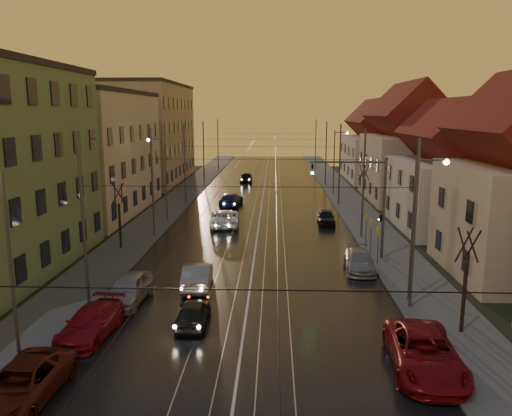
# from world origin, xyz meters

# --- Properties ---
(ground) EXTENTS (160.00, 160.00, 0.00)m
(ground) POSITION_xyz_m (0.00, 0.00, 0.00)
(ground) COLOR black
(ground) RESTS_ON ground
(road) EXTENTS (16.00, 120.00, 0.04)m
(road) POSITION_xyz_m (0.00, 40.00, 0.02)
(road) COLOR black
(road) RESTS_ON ground
(sidewalk_left) EXTENTS (4.00, 120.00, 0.15)m
(sidewalk_left) POSITION_xyz_m (-10.00, 40.00, 0.07)
(sidewalk_left) COLOR #4C4C4C
(sidewalk_left) RESTS_ON ground
(sidewalk_right) EXTENTS (4.00, 120.00, 0.15)m
(sidewalk_right) POSITION_xyz_m (10.00, 40.00, 0.07)
(sidewalk_right) COLOR #4C4C4C
(sidewalk_right) RESTS_ON ground
(tram_rail_0) EXTENTS (0.06, 120.00, 0.03)m
(tram_rail_0) POSITION_xyz_m (-2.20, 40.00, 0.06)
(tram_rail_0) COLOR gray
(tram_rail_0) RESTS_ON road
(tram_rail_1) EXTENTS (0.06, 120.00, 0.03)m
(tram_rail_1) POSITION_xyz_m (-0.77, 40.00, 0.06)
(tram_rail_1) COLOR gray
(tram_rail_1) RESTS_ON road
(tram_rail_2) EXTENTS (0.06, 120.00, 0.03)m
(tram_rail_2) POSITION_xyz_m (0.77, 40.00, 0.06)
(tram_rail_2) COLOR gray
(tram_rail_2) RESTS_ON road
(tram_rail_3) EXTENTS (0.06, 120.00, 0.03)m
(tram_rail_3) POSITION_xyz_m (2.20, 40.00, 0.06)
(tram_rail_3) COLOR gray
(tram_rail_3) RESTS_ON road
(apartment_left_2) EXTENTS (10.00, 20.00, 12.00)m
(apartment_left_2) POSITION_xyz_m (-17.50, 34.00, 6.00)
(apartment_left_2) COLOR beige
(apartment_left_2) RESTS_ON ground
(apartment_left_3) EXTENTS (10.00, 24.00, 14.00)m
(apartment_left_3) POSITION_xyz_m (-17.50, 58.00, 7.00)
(apartment_left_3) COLOR #94855F
(apartment_left_3) RESTS_ON ground
(house_right_2) EXTENTS (9.18, 12.24, 9.20)m
(house_right_2) POSITION_xyz_m (17.00, 28.00, 4.64)
(house_right_2) COLOR beige
(house_right_2) RESTS_ON ground
(house_right_3) EXTENTS (9.18, 14.28, 11.50)m
(house_right_3) POSITION_xyz_m (17.00, 43.00, 5.80)
(house_right_3) COLOR tan
(house_right_3) RESTS_ON ground
(house_right_4) EXTENTS (9.18, 16.32, 10.00)m
(house_right_4) POSITION_xyz_m (17.00, 61.00, 5.05)
(house_right_4) COLOR beige
(house_right_4) RESTS_ON ground
(catenary_pole_l_1) EXTENTS (0.16, 0.16, 9.00)m
(catenary_pole_l_1) POSITION_xyz_m (-8.60, 9.00, 4.50)
(catenary_pole_l_1) COLOR #595B60
(catenary_pole_l_1) RESTS_ON ground
(catenary_pole_r_1) EXTENTS (0.16, 0.16, 9.00)m
(catenary_pole_r_1) POSITION_xyz_m (8.60, 9.00, 4.50)
(catenary_pole_r_1) COLOR #595B60
(catenary_pole_r_1) RESTS_ON ground
(catenary_pole_l_2) EXTENTS (0.16, 0.16, 9.00)m
(catenary_pole_l_2) POSITION_xyz_m (-8.60, 24.00, 4.50)
(catenary_pole_l_2) COLOR #595B60
(catenary_pole_l_2) RESTS_ON ground
(catenary_pole_r_2) EXTENTS (0.16, 0.16, 9.00)m
(catenary_pole_r_2) POSITION_xyz_m (8.60, 24.00, 4.50)
(catenary_pole_r_2) COLOR #595B60
(catenary_pole_r_2) RESTS_ON ground
(catenary_pole_l_3) EXTENTS (0.16, 0.16, 9.00)m
(catenary_pole_l_3) POSITION_xyz_m (-8.60, 39.00, 4.50)
(catenary_pole_l_3) COLOR #595B60
(catenary_pole_l_3) RESTS_ON ground
(catenary_pole_r_3) EXTENTS (0.16, 0.16, 9.00)m
(catenary_pole_r_3) POSITION_xyz_m (8.60, 39.00, 4.50)
(catenary_pole_r_3) COLOR #595B60
(catenary_pole_r_3) RESTS_ON ground
(catenary_pole_l_4) EXTENTS (0.16, 0.16, 9.00)m
(catenary_pole_l_4) POSITION_xyz_m (-8.60, 54.00, 4.50)
(catenary_pole_l_4) COLOR #595B60
(catenary_pole_l_4) RESTS_ON ground
(catenary_pole_r_4) EXTENTS (0.16, 0.16, 9.00)m
(catenary_pole_r_4) POSITION_xyz_m (8.60, 54.00, 4.50)
(catenary_pole_r_4) COLOR #595B60
(catenary_pole_r_4) RESTS_ON ground
(catenary_pole_l_5) EXTENTS (0.16, 0.16, 9.00)m
(catenary_pole_l_5) POSITION_xyz_m (-8.60, 72.00, 4.50)
(catenary_pole_l_5) COLOR #595B60
(catenary_pole_l_5) RESTS_ON ground
(catenary_pole_r_5) EXTENTS (0.16, 0.16, 9.00)m
(catenary_pole_r_5) POSITION_xyz_m (8.60, 72.00, 4.50)
(catenary_pole_r_5) COLOR #595B60
(catenary_pole_r_5) RESTS_ON ground
(street_lamp_0) EXTENTS (1.75, 0.32, 8.00)m
(street_lamp_0) POSITION_xyz_m (-9.10, 2.00, 4.89)
(street_lamp_0) COLOR #595B60
(street_lamp_0) RESTS_ON ground
(street_lamp_1) EXTENTS (1.75, 0.32, 8.00)m
(street_lamp_1) POSITION_xyz_m (9.10, 10.00, 4.89)
(street_lamp_1) COLOR #595B60
(street_lamp_1) RESTS_ON ground
(street_lamp_2) EXTENTS (1.75, 0.32, 8.00)m
(street_lamp_2) POSITION_xyz_m (-9.10, 30.00, 4.89)
(street_lamp_2) COLOR #595B60
(street_lamp_2) RESTS_ON ground
(street_lamp_3) EXTENTS (1.75, 0.32, 8.00)m
(street_lamp_3) POSITION_xyz_m (9.10, 46.00, 4.89)
(street_lamp_3) COLOR #595B60
(street_lamp_3) RESTS_ON ground
(traffic_light_mast) EXTENTS (5.30, 0.32, 7.20)m
(traffic_light_mast) POSITION_xyz_m (7.99, 18.00, 4.60)
(traffic_light_mast) COLOR #595B60
(traffic_light_mast) RESTS_ON ground
(bare_tree_0) EXTENTS (1.09, 1.09, 5.11)m
(bare_tree_0) POSITION_xyz_m (-10.20, 20.00, 2.49)
(bare_tree_0) COLOR black
(bare_tree_0) RESTS_ON ground
(bare_tree_1) EXTENTS (1.09, 1.09, 5.11)m
(bare_tree_1) POSITION_xyz_m (10.20, 6.00, 2.49)
(bare_tree_1) COLOR black
(bare_tree_1) RESTS_ON ground
(bare_tree_2) EXTENTS (1.09, 1.09, 5.11)m
(bare_tree_2) POSITION_xyz_m (10.40, 34.00, 2.49)
(bare_tree_2) COLOR black
(bare_tree_2) RESTS_ON ground
(driving_car_0) EXTENTS (1.53, 3.68, 1.24)m
(driving_car_0) POSITION_xyz_m (-2.53, 6.61, 0.62)
(driving_car_0) COLOR black
(driving_car_0) RESTS_ON ground
(driving_car_1) EXTENTS (1.88, 4.63, 1.49)m
(driving_car_1) POSITION_xyz_m (-3.12, 11.95, 0.75)
(driving_car_1) COLOR #949499
(driving_car_1) RESTS_ON ground
(driving_car_2) EXTENTS (2.86, 5.61, 1.52)m
(driving_car_2) POSITION_xyz_m (-3.07, 28.09, 0.76)
(driving_car_2) COLOR white
(driving_car_2) RESTS_ON ground
(driving_car_3) EXTENTS (2.60, 5.21, 1.45)m
(driving_car_3) POSITION_xyz_m (-3.37, 38.01, 0.73)
(driving_car_3) COLOR #19224B
(driving_car_3) RESTS_ON ground
(driving_car_4) EXTENTS (1.94, 4.47, 1.50)m
(driving_car_4) POSITION_xyz_m (-2.77, 57.15, 0.75)
(driving_car_4) COLOR black
(driving_car_4) RESTS_ON ground
(parked_left_1) EXTENTS (2.52, 5.06, 1.38)m
(parked_left_1) POSITION_xyz_m (-7.60, -0.21, 0.69)
(parked_left_1) COLOR #53160E
(parked_left_1) RESTS_ON ground
(parked_left_2) EXTENTS (2.29, 4.80, 1.35)m
(parked_left_2) POSITION_xyz_m (-7.04, 5.14, 0.67)
(parked_left_2) COLOR maroon
(parked_left_2) RESTS_ON ground
(parked_left_3) EXTENTS (2.06, 4.64, 1.55)m
(parked_left_3) POSITION_xyz_m (-6.54, 9.34, 0.78)
(parked_left_3) COLOR #9B9BA0
(parked_left_3) RESTS_ON ground
(parked_right_0) EXTENTS (2.99, 5.82, 1.57)m
(parked_right_0) POSITION_xyz_m (7.46, 2.56, 0.79)
(parked_right_0) COLOR maroon
(parked_right_0) RESTS_ON ground
(parked_right_1) EXTENTS (1.99, 4.53, 1.29)m
(parked_right_1) POSITION_xyz_m (7.02, 15.51, 0.65)
(parked_right_1) COLOR #9A999F
(parked_right_1) RESTS_ON ground
(parked_right_2) EXTENTS (1.69, 3.97, 1.34)m
(parked_right_2) POSITION_xyz_m (6.20, 29.20, 0.67)
(parked_right_2) COLOR black
(parked_right_2) RESTS_ON ground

